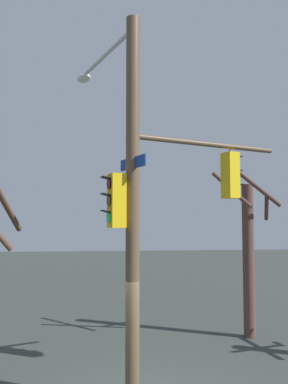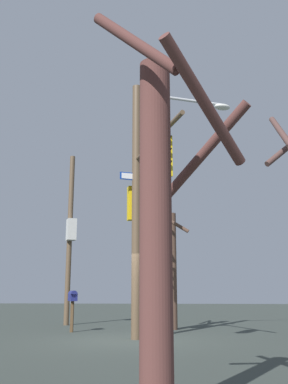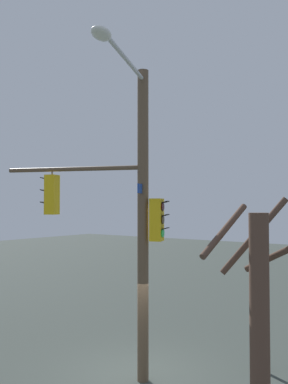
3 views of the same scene
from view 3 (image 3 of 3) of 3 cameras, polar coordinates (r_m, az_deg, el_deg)
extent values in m
plane|color=#353D37|center=(11.91, -0.90, -24.19)|extent=(80.00, 80.00, 0.00)
cylinder|color=brown|center=(10.72, -0.15, -4.42)|extent=(0.29, 0.29, 8.09)
cylinder|color=silver|center=(9.78, -2.58, 18.06)|extent=(1.27, 2.97, 0.10)
ellipsoid|color=silver|center=(8.35, -5.96, 21.08)|extent=(0.56, 0.69, 0.20)
cylinder|color=brown|center=(11.40, -9.77, 3.17)|extent=(3.70, 1.57, 0.12)
cube|color=yellow|center=(11.64, -12.69, -0.37)|extent=(0.41, 0.44, 1.10)
cylinder|color=#2F0403|center=(11.73, -13.39, 1.29)|extent=(0.11, 0.22, 0.22)
cube|color=black|center=(11.78, -13.71, 1.86)|extent=(0.22, 0.25, 0.06)
cylinder|color=#352504|center=(11.72, -13.40, -0.37)|extent=(0.11, 0.22, 0.22)
cube|color=black|center=(11.76, -13.72, 0.21)|extent=(0.22, 0.25, 0.06)
cylinder|color=#19D147|center=(11.72, -13.42, -2.03)|extent=(0.11, 0.22, 0.22)
cube|color=black|center=(11.75, -13.73, -1.45)|extent=(0.22, 0.25, 0.06)
cylinder|color=brown|center=(11.68, -12.67, 2.70)|extent=(0.04, 0.04, 0.15)
cube|color=yellow|center=(10.63, 1.77, -3.88)|extent=(0.39, 0.43, 1.10)
cylinder|color=#2F0403|center=(10.57, 2.62, -2.05)|extent=(0.09, 0.22, 0.22)
cube|color=black|center=(10.55, 3.01, -1.40)|extent=(0.22, 0.25, 0.06)
cylinder|color=#352504|center=(10.58, 2.63, -3.89)|extent=(0.09, 0.22, 0.22)
cube|color=black|center=(10.56, 3.02, -3.24)|extent=(0.22, 0.25, 0.06)
cylinder|color=#19D147|center=(10.60, 2.63, -5.73)|extent=(0.09, 0.22, 0.22)
cube|color=black|center=(10.57, 3.02, -5.08)|extent=(0.22, 0.25, 0.06)
cube|color=navy|center=(10.72, -0.15, 0.41)|extent=(0.46, 1.02, 0.24)
cube|color=white|center=(10.72, -0.24, 0.41)|extent=(0.40, 0.92, 0.18)
cube|color=#4C3823|center=(12.51, 15.74, -20.44)|extent=(0.10, 0.10, 1.05)
cube|color=navy|center=(12.32, 15.71, -17.60)|extent=(0.50, 0.42, 0.24)
cylinder|color=navy|center=(12.28, 15.71, -17.06)|extent=(0.50, 0.42, 0.24)
cylinder|color=brown|center=(8.45, 15.80, -17.79)|extent=(0.38, 0.38, 4.37)
cylinder|color=brown|center=(8.54, 11.15, -5.21)|extent=(0.36, 1.60, 1.08)
cylinder|color=brown|center=(8.71, 17.45, -8.61)|extent=(1.23, 0.27, 0.73)
cylinder|color=brown|center=(8.80, 15.05, -5.95)|extent=(1.29, 0.79, 1.63)
camera|label=1|loc=(17.85, 17.53, -4.25)|focal=37.31mm
camera|label=2|loc=(21.06, -33.51, -10.23)|focal=40.14mm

